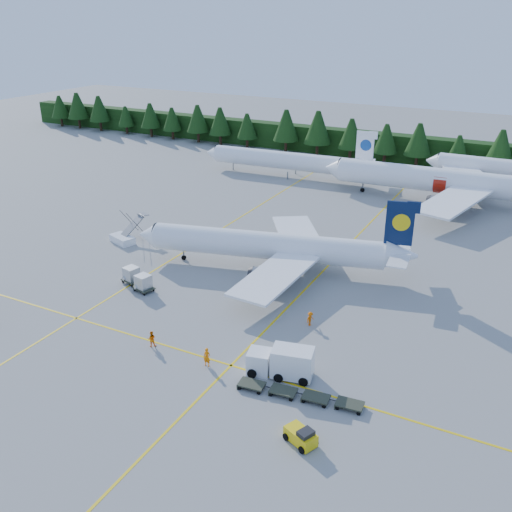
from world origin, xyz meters
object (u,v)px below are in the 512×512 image
at_px(airstairs, 124,237).
at_px(service_truck, 281,362).
at_px(baggage_tug, 301,436).
at_px(airliner_red, 437,180).
at_px(airliner_navy, 262,246).

height_order(airstairs, service_truck, airstairs).
bearing_deg(baggage_tug, airstairs, 170.14).
xyz_separation_m(airliner_red, service_truck, (-1.97, -61.10, -2.34)).
relative_size(airstairs, service_truck, 0.94).
bearing_deg(airliner_red, airstairs, -134.40).
relative_size(airliner_red, baggage_tug, 14.62).
xyz_separation_m(airliner_red, airstairs, (-36.89, -41.48, -3.03)).
xyz_separation_m(airliner_navy, service_truck, (12.66, -21.00, -1.70)).
relative_size(airliner_red, airstairs, 7.14).
relative_size(airliner_red, service_truck, 6.71).
bearing_deg(airliner_red, baggage_tug, -89.88).
xyz_separation_m(airstairs, baggage_tug, (40.34, -27.23, -0.10)).
relative_size(airliner_navy, airliner_red, 0.82).
bearing_deg(baggage_tug, airliner_red, 117.03).
distance_m(airliner_red, baggage_tug, 68.87).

